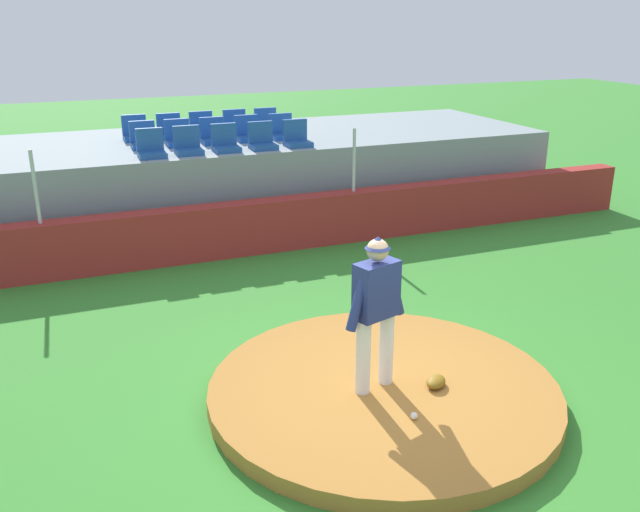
{
  "coord_description": "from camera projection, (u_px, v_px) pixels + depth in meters",
  "views": [
    {
      "loc": [
        -3.21,
        -6.01,
        4.11
      ],
      "look_at": [
        0.0,
        1.88,
        1.09
      ],
      "focal_mm": 38.84,
      "sensor_mm": 36.0,
      "label": 1
    }
  ],
  "objects": [
    {
      "name": "stadium_chair_14",
      "position": [
        267.0,
        124.0,
        14.94
      ],
      "size": [
        0.48,
        0.44,
        0.5
      ],
      "rotation": [
        0.0,
        0.0,
        3.14
      ],
      "color": "#20509A",
      "rests_on": "bleacher_platform"
    },
    {
      "name": "ground_plane",
      "position": [
        383.0,
        399.0,
        7.77
      ],
      "size": [
        60.0,
        60.0,
        0.0
      ],
      "primitive_type": "plane",
      "color": "#34812B"
    },
    {
      "name": "stadium_chair_3",
      "position": [
        262.0,
        140.0,
        13.1
      ],
      "size": [
        0.48,
        0.44,
        0.5
      ],
      "rotation": [
        0.0,
        0.0,
        3.14
      ],
      "color": "#20509A",
      "rests_on": "bleacher_platform"
    },
    {
      "name": "baseball",
      "position": [
        414.0,
        416.0,
        7.03
      ],
      "size": [
        0.07,
        0.07,
        0.07
      ],
      "primitive_type": "sphere",
      "color": "white",
      "rests_on": "pitchers_mound"
    },
    {
      "name": "stadium_chair_10",
      "position": [
        135.0,
        133.0,
        13.95
      ],
      "size": [
        0.48,
        0.44,
        0.5
      ],
      "rotation": [
        0.0,
        0.0,
        3.14
      ],
      "color": "#20509A",
      "rests_on": "bleacher_platform"
    },
    {
      "name": "bleacher_platform",
      "position": [
        210.0,
        177.0,
        14.48
      ],
      "size": [
        14.09,
        4.01,
        1.64
      ],
      "primitive_type": "cube",
      "color": "gray",
      "rests_on": "ground_plane"
    },
    {
      "name": "pitchers_mound",
      "position": [
        383.0,
        392.0,
        7.73
      ],
      "size": [
        3.91,
        3.91,
        0.19
      ],
      "primitive_type": "cylinder",
      "color": "#A96F2E",
      "rests_on": "ground_plane"
    },
    {
      "name": "brick_barrier",
      "position": [
        246.0,
        228.0,
        12.29
      ],
      "size": [
        16.41,
        0.4,
        0.94
      ],
      "primitive_type": "cube",
      "color": "maroon",
      "rests_on": "ground_plane"
    },
    {
      "name": "stadium_chair_1",
      "position": [
        188.0,
        145.0,
        12.63
      ],
      "size": [
        0.48,
        0.44,
        0.5
      ],
      "rotation": [
        0.0,
        0.0,
        3.14
      ],
      "color": "#20509A",
      "rests_on": "bleacher_platform"
    },
    {
      "name": "stadium_chair_6",
      "position": [
        178.0,
        137.0,
        13.41
      ],
      "size": [
        0.48,
        0.44,
        0.5
      ],
      "rotation": [
        0.0,
        0.0,
        3.14
      ],
      "color": "#20509A",
      "rests_on": "bleacher_platform"
    },
    {
      "name": "stadium_chair_9",
      "position": [
        282.0,
        131.0,
        14.13
      ],
      "size": [
        0.48,
        0.44,
        0.5
      ],
      "rotation": [
        0.0,
        0.0,
        3.14
      ],
      "color": "#20509A",
      "rests_on": "bleacher_platform"
    },
    {
      "name": "stadium_chair_2",
      "position": [
        225.0,
        143.0,
        12.87
      ],
      "size": [
        0.48,
        0.44,
        0.5
      ],
      "rotation": [
        0.0,
        0.0,
        3.14
      ],
      "color": "#20509A",
      "rests_on": "bleacher_platform"
    },
    {
      "name": "fielding_glove",
      "position": [
        436.0,
        382.0,
        7.65
      ],
      "size": [
        0.36,
        0.35,
        0.11
      ],
      "primitive_type": "ellipsoid",
      "rotation": [
        0.0,
        0.0,
        3.88
      ],
      "color": "brown",
      "rests_on": "pitchers_mound"
    },
    {
      "name": "stadium_chair_11",
      "position": [
        170.0,
        131.0,
        14.16
      ],
      "size": [
        0.48,
        0.44,
        0.5
      ],
      "rotation": [
        0.0,
        0.0,
        3.14
      ],
      "color": "#20509A",
      "rests_on": "bleacher_platform"
    },
    {
      "name": "fence_post_right",
      "position": [
        354.0,
        160.0,
        12.68
      ],
      "size": [
        0.06,
        0.06,
        1.17
      ],
      "primitive_type": "cylinder",
      "color": "silver",
      "rests_on": "brick_barrier"
    },
    {
      "name": "stadium_chair_4",
      "position": [
        297.0,
        138.0,
        13.36
      ],
      "size": [
        0.48,
        0.44,
        0.5
      ],
      "rotation": [
        0.0,
        0.0,
        3.14
      ],
      "color": "#20509A",
      "rests_on": "bleacher_platform"
    },
    {
      "name": "stadium_chair_0",
      "position": [
        151.0,
        148.0,
        12.36
      ],
      "size": [
        0.48,
        0.44,
        0.5
      ],
      "rotation": [
        0.0,
        0.0,
        3.14
      ],
      "color": "#20509A",
      "rests_on": "bleacher_platform"
    },
    {
      "name": "stadium_chair_8",
      "position": [
        248.0,
        133.0,
        13.92
      ],
      "size": [
        0.48,
        0.44,
        0.5
      ],
      "rotation": [
        0.0,
        0.0,
        3.14
      ],
      "color": "#20509A",
      "rests_on": "bleacher_platform"
    },
    {
      "name": "pitcher",
      "position": [
        376.0,
        302.0,
        7.32
      ],
      "size": [
        0.82,
        0.38,
        1.75
      ],
      "rotation": [
        0.0,
        0.0,
        0.3
      ],
      "color": "white",
      "rests_on": "pitchers_mound"
    },
    {
      "name": "stadium_chair_13",
      "position": [
        236.0,
        126.0,
        14.71
      ],
      "size": [
        0.48,
        0.44,
        0.5
      ],
      "rotation": [
        0.0,
        0.0,
        3.14
      ],
      "color": "#20509A",
      "rests_on": "bleacher_platform"
    },
    {
      "name": "stadium_chair_12",
      "position": [
        202.0,
        128.0,
        14.44
      ],
      "size": [
        0.48,
        0.44,
        0.5
      ],
      "rotation": [
        0.0,
        0.0,
        3.14
      ],
      "color": "#20509A",
      "rests_on": "bleacher_platform"
    },
    {
      "name": "stadium_chair_5",
      "position": [
        144.0,
        140.0,
        13.18
      ],
      "size": [
        0.48,
        0.44,
        0.5
      ],
      "rotation": [
        0.0,
        0.0,
        3.14
      ],
      "color": "#20509A",
      "rests_on": "bleacher_platform"
    },
    {
      "name": "stadium_chair_7",
      "position": [
        213.0,
        135.0,
        13.64
      ],
      "size": [
        0.48,
        0.44,
        0.5
      ],
      "rotation": [
        0.0,
        0.0,
        3.14
      ],
      "color": "#20509A",
      "rests_on": "bleacher_platform"
    },
    {
      "name": "fence_post_left",
      "position": [
        35.0,
        187.0,
        10.75
      ],
      "size": [
        0.06,
        0.06,
        1.17
      ],
      "primitive_type": "cylinder",
      "color": "silver",
      "rests_on": "brick_barrier"
    }
  ]
}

